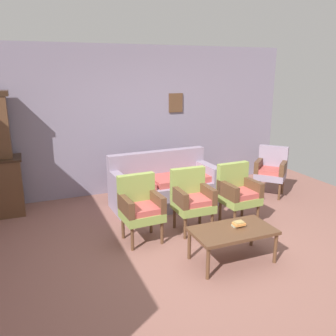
{
  "coord_description": "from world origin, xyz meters",
  "views": [
    {
      "loc": [
        -1.85,
        -3.73,
        2.27
      ],
      "look_at": [
        0.08,
        0.98,
        0.85
      ],
      "focal_mm": 37.95,
      "sensor_mm": 36.0,
      "label": 1
    }
  ],
  "objects_px": {
    "coffee_table": "(233,233)",
    "floor_vase_by_wall": "(268,166)",
    "floral_couch": "(164,187)",
    "armchair_near_couch_end": "(238,191)",
    "wingback_chair_by_fireplace": "(271,169)",
    "armchair_near_cabinet": "(192,197)",
    "armchair_row_middle": "(140,206)",
    "book_stack_on_table": "(239,224)"
  },
  "relations": [
    {
      "from": "coffee_table",
      "to": "floor_vase_by_wall",
      "type": "bearing_deg",
      "value": 45.76
    },
    {
      "from": "floral_couch",
      "to": "floor_vase_by_wall",
      "type": "xyz_separation_m",
      "value": [
        2.58,
        0.52,
        -0.03
      ]
    },
    {
      "from": "armchair_near_couch_end",
      "to": "wingback_chair_by_fireplace",
      "type": "xyz_separation_m",
      "value": [
        1.26,
        0.82,
        0.0
      ]
    },
    {
      "from": "armchair_near_cabinet",
      "to": "wingback_chair_by_fireplace",
      "type": "height_order",
      "value": "same"
    },
    {
      "from": "armchair_near_couch_end",
      "to": "floor_vase_by_wall",
      "type": "bearing_deg",
      "value": 41.54
    },
    {
      "from": "floral_couch",
      "to": "coffee_table",
      "type": "bearing_deg",
      "value": -87.78
    },
    {
      "from": "armchair_near_cabinet",
      "to": "armchair_near_couch_end",
      "type": "xyz_separation_m",
      "value": [
        0.77,
        -0.01,
        0.0
      ]
    },
    {
      "from": "armchair_near_couch_end",
      "to": "floral_couch",
      "type": "bearing_deg",
      "value": 125.96
    },
    {
      "from": "armchair_row_middle",
      "to": "floor_vase_by_wall",
      "type": "distance_m",
      "value": 3.72
    },
    {
      "from": "floral_couch",
      "to": "armchair_row_middle",
      "type": "bearing_deg",
      "value": -125.33
    },
    {
      "from": "armchair_near_couch_end",
      "to": "book_stack_on_table",
      "type": "bearing_deg",
      "value": -122.58
    },
    {
      "from": "wingback_chair_by_fireplace",
      "to": "floor_vase_by_wall",
      "type": "relative_size",
      "value": 1.51
    },
    {
      "from": "armchair_row_middle",
      "to": "armchair_near_cabinet",
      "type": "height_order",
      "value": "same"
    },
    {
      "from": "wingback_chair_by_fireplace",
      "to": "floor_vase_by_wall",
      "type": "distance_m",
      "value": 0.97
    },
    {
      "from": "armchair_near_cabinet",
      "to": "wingback_chair_by_fireplace",
      "type": "relative_size",
      "value": 1.0
    },
    {
      "from": "armchair_near_couch_end",
      "to": "book_stack_on_table",
      "type": "xyz_separation_m",
      "value": [
        -0.59,
        -0.93,
        -0.05
      ]
    },
    {
      "from": "armchair_near_cabinet",
      "to": "coffee_table",
      "type": "height_order",
      "value": "armchair_near_cabinet"
    },
    {
      "from": "armchair_near_couch_end",
      "to": "book_stack_on_table",
      "type": "relative_size",
      "value": 6.31
    },
    {
      "from": "armchair_near_cabinet",
      "to": "floor_vase_by_wall",
      "type": "relative_size",
      "value": 1.51
    },
    {
      "from": "armchair_near_couch_end",
      "to": "armchair_near_cabinet",
      "type": "bearing_deg",
      "value": 179.17
    },
    {
      "from": "floral_couch",
      "to": "armchair_near_cabinet",
      "type": "height_order",
      "value": "same"
    },
    {
      "from": "armchair_near_couch_end",
      "to": "coffee_table",
      "type": "xyz_separation_m",
      "value": [
        -0.7,
        -0.97,
        -0.12
      ]
    },
    {
      "from": "armchair_row_middle",
      "to": "armchair_near_cabinet",
      "type": "distance_m",
      "value": 0.78
    },
    {
      "from": "floral_couch",
      "to": "coffee_table",
      "type": "distance_m",
      "value": 2.05
    },
    {
      "from": "floral_couch",
      "to": "armchair_row_middle",
      "type": "height_order",
      "value": "same"
    },
    {
      "from": "armchair_near_cabinet",
      "to": "coffee_table",
      "type": "distance_m",
      "value": 0.99
    },
    {
      "from": "floral_couch",
      "to": "armchair_row_middle",
      "type": "distance_m",
      "value": 1.34
    },
    {
      "from": "floral_couch",
      "to": "book_stack_on_table",
      "type": "relative_size",
      "value": 12.69
    },
    {
      "from": "armchair_row_middle",
      "to": "book_stack_on_table",
      "type": "height_order",
      "value": "armchair_row_middle"
    },
    {
      "from": "coffee_table",
      "to": "floor_vase_by_wall",
      "type": "distance_m",
      "value": 3.59
    },
    {
      "from": "coffee_table",
      "to": "book_stack_on_table",
      "type": "height_order",
      "value": "book_stack_on_table"
    },
    {
      "from": "wingback_chair_by_fireplace",
      "to": "floor_vase_by_wall",
      "type": "height_order",
      "value": "wingback_chair_by_fireplace"
    },
    {
      "from": "book_stack_on_table",
      "to": "floor_vase_by_wall",
      "type": "xyz_separation_m",
      "value": [
        2.4,
        2.53,
        -0.16
      ]
    },
    {
      "from": "coffee_table",
      "to": "book_stack_on_table",
      "type": "xyz_separation_m",
      "value": [
        0.11,
        0.04,
        0.08
      ]
    },
    {
      "from": "book_stack_on_table",
      "to": "coffee_table",
      "type": "bearing_deg",
      "value": -158.45
    },
    {
      "from": "coffee_table",
      "to": "armchair_row_middle",
      "type": "bearing_deg",
      "value": 131.53
    },
    {
      "from": "armchair_near_couch_end",
      "to": "wingback_chair_by_fireplace",
      "type": "bearing_deg",
      "value": 33.24
    },
    {
      "from": "armchair_row_middle",
      "to": "coffee_table",
      "type": "xyz_separation_m",
      "value": [
        0.85,
        -0.96,
        -0.12
      ]
    },
    {
      "from": "floral_couch",
      "to": "floor_vase_by_wall",
      "type": "distance_m",
      "value": 2.63
    },
    {
      "from": "book_stack_on_table",
      "to": "floral_couch",
      "type": "bearing_deg",
      "value": 95.27
    },
    {
      "from": "book_stack_on_table",
      "to": "armchair_row_middle",
      "type": "bearing_deg",
      "value": 136.14
    },
    {
      "from": "floral_couch",
      "to": "armchair_near_cabinet",
      "type": "bearing_deg",
      "value": -89.34
    }
  ]
}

